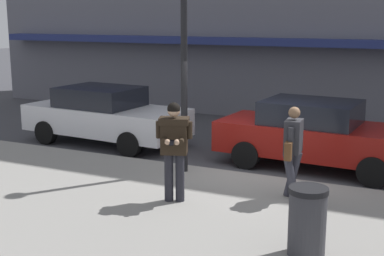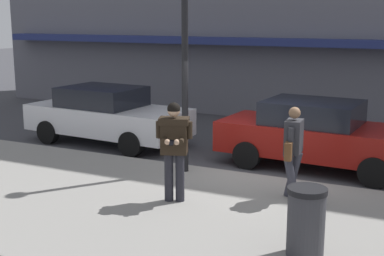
{
  "view_description": "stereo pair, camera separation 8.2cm",
  "coord_description": "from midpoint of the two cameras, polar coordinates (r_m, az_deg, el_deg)",
  "views": [
    {
      "loc": [
        3.66,
        -10.58,
        3.41
      ],
      "look_at": [
        -0.29,
        -2.32,
        1.49
      ],
      "focal_mm": 50.0,
      "sensor_mm": 36.0,
      "label": 1
    },
    {
      "loc": [
        3.73,
        -10.54,
        3.41
      ],
      "look_at": [
        -0.29,
        -2.32,
        1.49
      ],
      "focal_mm": 50.0,
      "sensor_mm": 36.0,
      "label": 2
    }
  ],
  "objects": [
    {
      "name": "street_lamp_post",
      "position": [
        11.09,
        -1.08,
        10.45
      ],
      "size": [
        0.36,
        0.36,
        4.88
      ],
      "color": "black",
      "rests_on": "sidewalk"
    },
    {
      "name": "pedestrian_with_bag",
      "position": [
        9.76,
        10.46,
        -2.01
      ],
      "size": [
        0.35,
        0.72,
        1.7
      ],
      "color": "#33333D",
      "rests_on": "sidewalk"
    },
    {
      "name": "man_texting_on_phone",
      "position": [
        9.43,
        -2.18,
        -1.4
      ],
      "size": [
        0.61,
        0.65,
        1.81
      ],
      "color": "#23232B",
      "rests_on": "sidewalk"
    },
    {
      "name": "trash_bin",
      "position": [
        7.65,
        11.88,
        -9.69
      ],
      "size": [
        0.55,
        0.55,
        0.98
      ],
      "color": "#38383D",
      "rests_on": "sidewalk"
    },
    {
      "name": "curb_paint_line",
      "position": [
        11.46,
        10.85,
        -5.66
      ],
      "size": [
        28.0,
        0.12,
        0.01
      ],
      "primitive_type": "cube",
      "color": "silver",
      "rests_on": "ground"
    },
    {
      "name": "ground_plane",
      "position": [
        11.7,
        6.03,
        -5.17
      ],
      "size": [
        80.0,
        80.0,
        0.0
      ],
      "primitive_type": "plane",
      "color": "#3D3D42"
    },
    {
      "name": "parked_sedan_mid",
      "position": [
        12.45,
        12.94,
        -0.6
      ],
      "size": [
        4.6,
        2.13,
        1.54
      ],
      "color": "maroon",
      "rests_on": "ground"
    },
    {
      "name": "sidewalk",
      "position": [
        8.82,
        5.93,
        -10.46
      ],
      "size": [
        32.0,
        5.3,
        0.14
      ],
      "primitive_type": "cube",
      "color": "gray",
      "rests_on": "ground"
    },
    {
      "name": "parked_sedan_near",
      "position": [
        14.68,
        -9.45,
        1.4
      ],
      "size": [
        4.62,
        2.17,
        1.54
      ],
      "color": "silver",
      "rests_on": "ground"
    }
  ]
}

